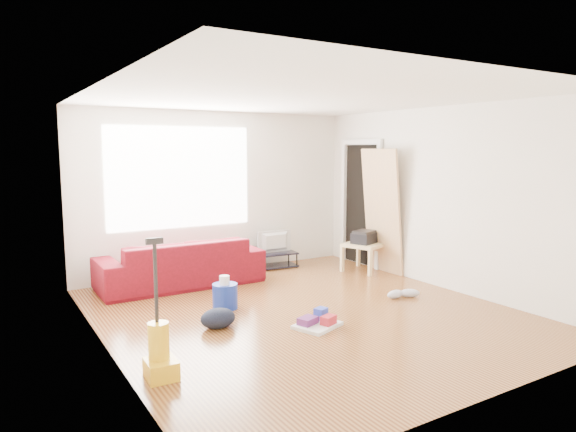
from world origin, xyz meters
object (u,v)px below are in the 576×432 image
tv_stand (276,259)px  cleaning_tray (318,322)px  bucket (225,308)px  sofa (181,285)px  side_table (364,248)px  vacuum (160,352)px  backpack (218,328)px

tv_stand → cleaning_tray: 2.88m
bucket → cleaning_tray: (0.59, -1.12, 0.05)m
sofa → cleaning_tray: bearing=105.6°
bucket → side_table: bearing=13.0°
sofa → vacuum: vacuum is taller
side_table → tv_stand: bearing=138.2°
bucket → backpack: bearing=-120.9°
backpack → bucket: bearing=55.3°
cleaning_tray → vacuum: size_ratio=0.48×
sofa → bucket: sofa is taller
tv_stand → side_table: size_ratio=0.99×
side_table → cleaning_tray: 2.75m
sofa → bucket: 1.30m
bucket → vacuum: vacuum is taller
tv_stand → cleaning_tray: tv_stand is taller
tv_stand → bucket: bearing=-129.4°
vacuum → cleaning_tray: bearing=12.9°
tv_stand → side_table: side_table is taller
backpack → sofa: bearing=78.1°
cleaning_tray → vacuum: vacuum is taller
bucket → cleaning_tray: cleaning_tray is taller
side_table → cleaning_tray: size_ratio=1.24×
bucket → backpack: bucket is taller
side_table → cleaning_tray: side_table is taller
bucket → sofa: bearing=93.8°
cleaning_tray → backpack: cleaning_tray is taller
tv_stand → backpack: tv_stand is taller
cleaning_tray → vacuum: 1.89m
vacuum → tv_stand: bearing=48.9°
sofa → tv_stand: bearing=-171.1°
side_table → sofa: bearing=166.3°
side_table → backpack: side_table is taller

